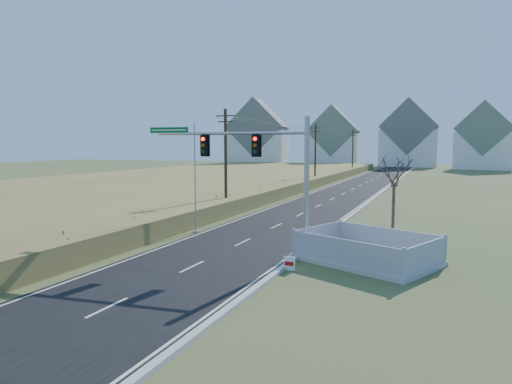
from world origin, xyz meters
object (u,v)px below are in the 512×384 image
Objects in this scene: flagpole at (195,189)px; bare_tree at (394,170)px; traffic_signal_mast at (271,172)px; open_sign at (289,264)px; fence_enclosure at (366,256)px.

bare_tree is at bearing 0.32° from flagpole.
traffic_signal_mast is at bearing -144.86° from bare_tree.
traffic_signal_mast is 13.75× the size of open_sign.
bare_tree reaches higher than open_sign.
flagpole is 1.32× the size of bare_tree.
flagpole is at bearing 143.62° from traffic_signal_mast.
traffic_signal_mast is at bearing -150.83° from fence_enclosure.
bare_tree is (0.89, 3.61, 4.22)m from fence_enclosure.
open_sign is 0.12× the size of bare_tree.
traffic_signal_mast is at bearing 128.28° from open_sign.
fence_enclosure is at bearing 46.62° from open_sign.
fence_enclosure is at bearing -0.30° from traffic_signal_mast.
flagpole is (-11.89, 3.54, 2.65)m from fence_enclosure.
flagpole is at bearing -173.22° from fence_enclosure.
traffic_signal_mast is 1.20× the size of fence_enclosure.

